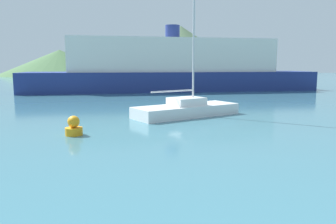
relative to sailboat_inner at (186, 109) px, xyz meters
The scene contains 5 objects.
sailboat_inner is the anchor object (origin of this frame).
ferry_distant 20.37m from the sailboat_inner, 80.74° to the left, with size 34.51×6.98×7.76m.
buoy_marker 7.62m from the sailboat_inner, 144.70° to the right, with size 0.76×0.76×0.87m.
hill_west 85.77m from the sailboat_inner, 102.00° to the left, with size 35.51×35.51×7.59m.
hill_central 84.65m from the sailboat_inner, 77.16° to the left, with size 45.88×45.88×15.10m.
Camera 1 is at (-3.06, 1.22, 3.07)m, focal length 35.00 mm.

